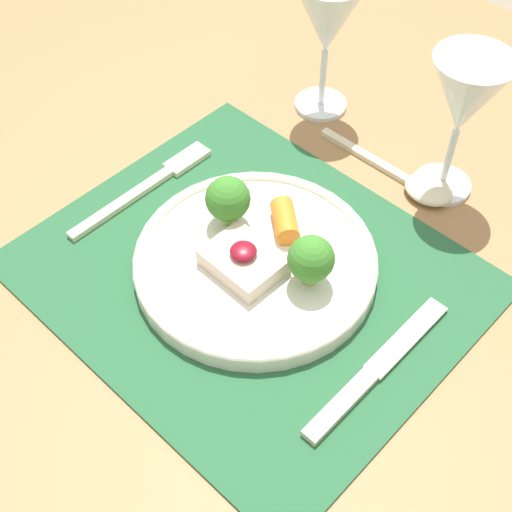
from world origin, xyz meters
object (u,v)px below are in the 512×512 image
knife (369,376)px  wine_glass_far (328,22)px  fork (151,183)px  wine_glass_near (465,101)px  dinner_plate (257,257)px  spoon (417,184)px

knife → wine_glass_far: (-0.29, 0.27, 0.11)m
fork → wine_glass_near: 0.35m
knife → dinner_plate: bearing=168.8°
spoon → wine_glass_near: bearing=51.8°
knife → wine_glass_near: (-0.09, 0.26, 0.11)m
fork → knife: knife is taller
knife → spoon: 0.26m
wine_glass_near → wine_glass_far: 0.19m
fork → wine_glass_far: wine_glass_far is taller
dinner_plate → wine_glass_near: (0.07, 0.23, 0.10)m
spoon → wine_glass_far: (-0.17, 0.04, 0.11)m
knife → wine_glass_near: 0.30m
fork → wine_glass_near: wine_glass_near is taller
dinner_plate → spoon: bearing=76.7°
spoon → wine_glass_near: size_ratio=1.07×
knife → wine_glass_near: size_ratio=1.15×
wine_glass_near → knife: bearing=-69.8°
dinner_plate → wine_glass_near: 0.26m
fork → knife: (0.33, -0.03, 0.00)m
wine_glass_far → dinner_plate: bearing=-63.3°
knife → wine_glass_near: wine_glass_near is taller
spoon → fork: bearing=-134.8°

